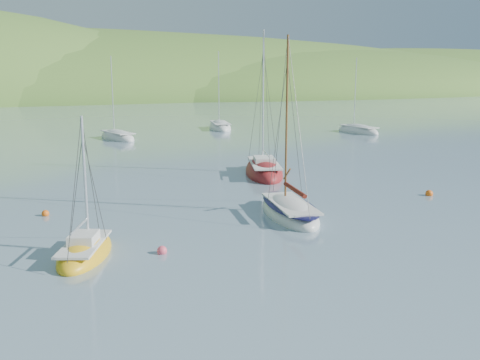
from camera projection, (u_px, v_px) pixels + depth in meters
name	position (u px, v px, depth m)	size (l,w,h in m)	color
ground	(328.00, 256.00, 22.85)	(700.00, 700.00, 0.00)	slate
shoreline_hills	(12.00, 97.00, 173.82)	(690.00, 135.00, 56.00)	#44712B
daysailer_white	(290.00, 211.00, 29.24)	(3.73, 7.10, 10.37)	white
sloop_red	(264.00, 172.00, 41.08)	(5.29, 8.44, 11.81)	maroon
sailboat_yellow	(85.00, 252.00, 22.78)	(3.74, 5.26, 6.50)	gold
distant_sloop_a	(117.00, 138.00, 63.02)	(4.15, 7.73, 10.48)	white
distant_sloop_b	(220.00, 128.00, 74.30)	(4.69, 8.55, 11.56)	white
distant_sloop_d	(358.00, 131.00, 69.81)	(3.08, 7.50, 10.47)	white
mooring_buoys	(263.00, 214.00, 29.23)	(23.23, 9.05, 0.47)	#E24960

